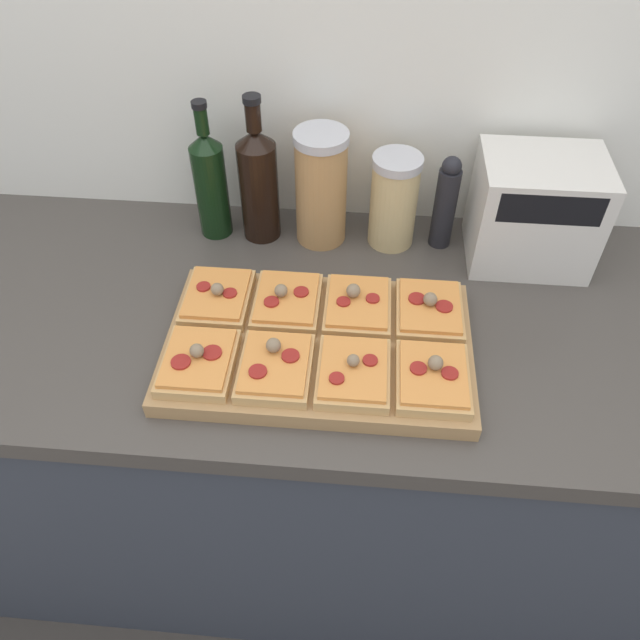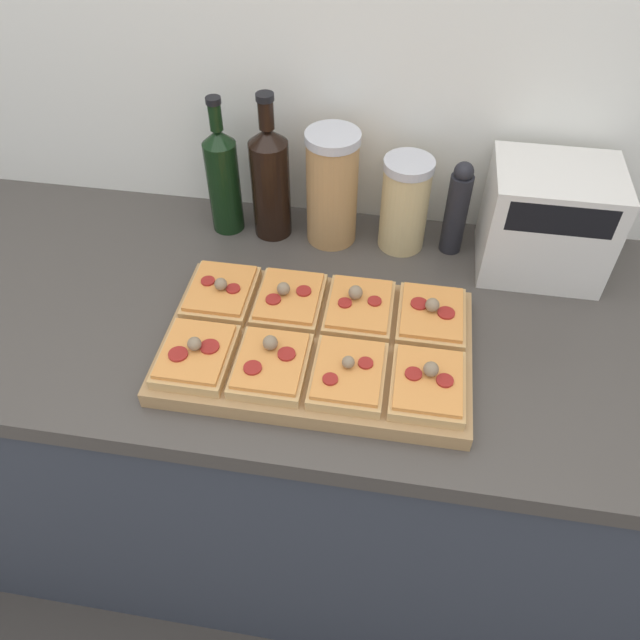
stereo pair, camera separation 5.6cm
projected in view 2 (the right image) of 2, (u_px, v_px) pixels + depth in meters
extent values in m
cube|color=silver|center=(338.00, 43.00, 1.17)|extent=(6.00, 0.06, 2.50)
cube|color=#333842|center=(311.00, 446.00, 1.52)|extent=(2.60, 0.64, 0.85)
cube|color=#423D38|center=(308.00, 318.00, 1.20)|extent=(2.63, 0.67, 0.04)
cube|color=#A37A4C|center=(317.00, 346.00, 1.10)|extent=(0.53, 0.33, 0.03)
cube|color=tan|center=(221.00, 293.00, 1.16)|extent=(0.12, 0.15, 0.02)
cube|color=#D6843D|center=(220.00, 288.00, 1.15)|extent=(0.11, 0.13, 0.01)
cylinder|color=maroon|center=(208.00, 281.00, 1.15)|extent=(0.03, 0.03, 0.00)
cylinder|color=maroon|center=(233.00, 289.00, 1.14)|extent=(0.03, 0.03, 0.00)
sphere|color=#7F6B51|center=(221.00, 284.00, 1.13)|extent=(0.02, 0.02, 0.02)
cube|color=tan|center=(290.00, 301.00, 1.14)|extent=(0.12, 0.15, 0.02)
cube|color=#D6843D|center=(289.00, 296.00, 1.13)|extent=(0.11, 0.13, 0.01)
cylinder|color=maroon|center=(273.00, 299.00, 1.12)|extent=(0.03, 0.03, 0.00)
cylinder|color=maroon|center=(304.00, 291.00, 1.13)|extent=(0.03, 0.03, 0.00)
sphere|color=#7F6B51|center=(283.00, 289.00, 1.12)|extent=(0.02, 0.02, 0.02)
cube|color=tan|center=(359.00, 309.00, 1.13)|extent=(0.12, 0.15, 0.02)
cube|color=#D6843D|center=(360.00, 304.00, 1.12)|extent=(0.11, 0.13, 0.01)
cylinder|color=maroon|center=(345.00, 303.00, 1.11)|extent=(0.03, 0.03, 0.00)
cylinder|color=maroon|center=(375.00, 301.00, 1.11)|extent=(0.03, 0.03, 0.00)
sphere|color=#7F6B51|center=(356.00, 292.00, 1.11)|extent=(0.03, 0.03, 0.03)
cube|color=tan|center=(431.00, 317.00, 1.11)|extent=(0.12, 0.15, 0.02)
cube|color=#D6843D|center=(432.00, 312.00, 1.10)|extent=(0.11, 0.13, 0.01)
cylinder|color=maroon|center=(419.00, 304.00, 1.11)|extent=(0.03, 0.03, 0.00)
cylinder|color=maroon|center=(446.00, 313.00, 1.09)|extent=(0.03, 0.03, 0.00)
sphere|color=#7F6B51|center=(432.00, 305.00, 1.09)|extent=(0.02, 0.02, 0.02)
cube|color=tan|center=(196.00, 356.00, 1.05)|extent=(0.12, 0.15, 0.02)
cube|color=#D6843D|center=(195.00, 351.00, 1.04)|extent=(0.11, 0.13, 0.01)
cylinder|color=maroon|center=(178.00, 354.00, 1.03)|extent=(0.03, 0.03, 0.00)
cylinder|color=maroon|center=(210.00, 347.00, 1.04)|extent=(0.03, 0.03, 0.00)
sphere|color=#7F6B51|center=(194.00, 344.00, 1.03)|extent=(0.02, 0.02, 0.02)
cube|color=tan|center=(271.00, 366.00, 1.03)|extent=(0.12, 0.15, 0.02)
cube|color=#D6843D|center=(271.00, 360.00, 1.02)|extent=(0.11, 0.13, 0.01)
cylinder|color=maroon|center=(253.00, 368.00, 1.01)|extent=(0.03, 0.03, 0.00)
cylinder|color=maroon|center=(287.00, 354.00, 1.03)|extent=(0.03, 0.03, 0.00)
sphere|color=#7F6B51|center=(270.00, 343.00, 1.03)|extent=(0.03, 0.03, 0.03)
cube|color=tan|center=(348.00, 375.00, 1.02)|extent=(0.12, 0.15, 0.02)
cube|color=#D6843D|center=(349.00, 370.00, 1.01)|extent=(0.11, 0.13, 0.01)
cylinder|color=maroon|center=(330.00, 379.00, 0.99)|extent=(0.02, 0.02, 0.00)
cylinder|color=maroon|center=(366.00, 363.00, 1.01)|extent=(0.02, 0.02, 0.00)
sphere|color=#7F6B51|center=(348.00, 362.00, 1.00)|extent=(0.02, 0.02, 0.02)
cube|color=tan|center=(428.00, 385.00, 1.01)|extent=(0.12, 0.15, 0.02)
cube|color=#D6843D|center=(429.00, 380.00, 1.00)|extent=(0.11, 0.13, 0.01)
cylinder|color=maroon|center=(413.00, 374.00, 1.00)|extent=(0.03, 0.03, 0.00)
cylinder|color=maroon|center=(445.00, 381.00, 0.99)|extent=(0.03, 0.03, 0.00)
sphere|color=#7F6B51|center=(431.00, 369.00, 0.99)|extent=(0.02, 0.02, 0.02)
cylinder|color=black|center=(224.00, 187.00, 1.29)|extent=(0.07, 0.07, 0.20)
cone|color=black|center=(218.00, 137.00, 1.21)|extent=(0.07, 0.07, 0.03)
cylinder|color=black|center=(215.00, 117.00, 1.18)|extent=(0.03, 0.03, 0.05)
cylinder|color=black|center=(213.00, 100.00, 1.16)|extent=(0.03, 0.03, 0.01)
cylinder|color=black|center=(271.00, 189.00, 1.28)|extent=(0.08, 0.08, 0.21)
cone|color=black|center=(267.00, 136.00, 1.19)|extent=(0.08, 0.08, 0.03)
cylinder|color=black|center=(266.00, 114.00, 1.16)|extent=(0.03, 0.03, 0.06)
cylinder|color=black|center=(265.00, 97.00, 1.14)|extent=(0.03, 0.03, 0.01)
cylinder|color=#AD7F4C|center=(332.00, 192.00, 1.26)|extent=(0.10, 0.10, 0.23)
cylinder|color=#B2B2B7|center=(333.00, 138.00, 1.17)|extent=(0.11, 0.11, 0.02)
cylinder|color=tan|center=(404.00, 208.00, 1.26)|extent=(0.10, 0.10, 0.18)
cylinder|color=#B2B2B7|center=(409.00, 165.00, 1.19)|extent=(0.10, 0.10, 0.02)
cylinder|color=black|center=(456.00, 214.00, 1.25)|extent=(0.05, 0.05, 0.18)
sphere|color=black|center=(464.00, 172.00, 1.18)|extent=(0.04, 0.04, 0.04)
cube|color=beige|center=(547.00, 221.00, 1.20)|extent=(0.23, 0.18, 0.22)
cube|color=black|center=(561.00, 220.00, 1.09)|extent=(0.19, 0.01, 0.06)
cube|color=black|center=(619.00, 223.00, 1.18)|extent=(0.02, 0.02, 0.02)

